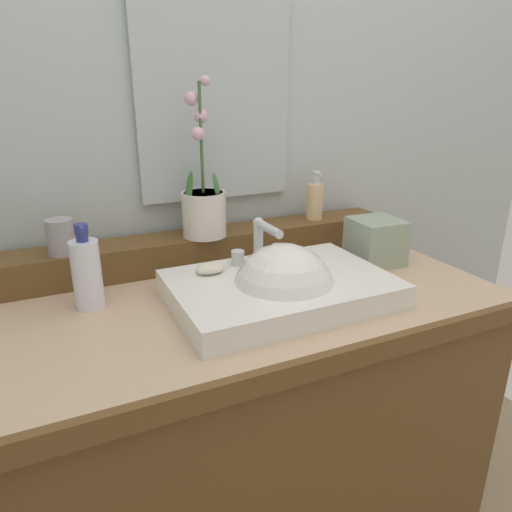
{
  "coord_description": "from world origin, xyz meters",
  "views": [
    {
      "loc": [
        -0.4,
        -0.93,
        1.29
      ],
      "look_at": [
        0.03,
        -0.02,
        0.93
      ],
      "focal_mm": 32.7,
      "sensor_mm": 36.0,
      "label": 1
    }
  ],
  "objects_px": {
    "lotion_bottle": "(87,273)",
    "sink_basin": "(282,292)",
    "tissue_box": "(376,241)",
    "potted_plant": "(204,205)",
    "soap_dispenser": "(315,200)",
    "tumbler_cup": "(61,237)",
    "soap_bar": "(210,269)"
  },
  "relations": [
    {
      "from": "tissue_box",
      "to": "tumbler_cup",
      "type": "bearing_deg",
      "value": 166.88
    },
    {
      "from": "potted_plant",
      "to": "tumbler_cup",
      "type": "relative_size",
      "value": 4.71
    },
    {
      "from": "tissue_box",
      "to": "soap_bar",
      "type": "bearing_deg",
      "value": -178.59
    },
    {
      "from": "sink_basin",
      "to": "soap_bar",
      "type": "xyz_separation_m",
      "value": [
        -0.14,
        0.1,
        0.04
      ]
    },
    {
      "from": "lotion_bottle",
      "to": "sink_basin",
      "type": "bearing_deg",
      "value": -21.33
    },
    {
      "from": "lotion_bottle",
      "to": "potted_plant",
      "type": "bearing_deg",
      "value": 23.7
    },
    {
      "from": "soap_bar",
      "to": "lotion_bottle",
      "type": "height_order",
      "value": "lotion_bottle"
    },
    {
      "from": "soap_bar",
      "to": "potted_plant",
      "type": "bearing_deg",
      "value": 74.21
    },
    {
      "from": "tissue_box",
      "to": "soap_dispenser",
      "type": "bearing_deg",
      "value": 109.19
    },
    {
      "from": "soap_dispenser",
      "to": "lotion_bottle",
      "type": "height_order",
      "value": "soap_dispenser"
    },
    {
      "from": "soap_bar",
      "to": "soap_dispenser",
      "type": "relative_size",
      "value": 0.48
    },
    {
      "from": "tumbler_cup",
      "to": "tissue_box",
      "type": "xyz_separation_m",
      "value": [
        0.79,
        -0.18,
        -0.07
      ]
    },
    {
      "from": "tissue_box",
      "to": "potted_plant",
      "type": "bearing_deg",
      "value": 157.09
    },
    {
      "from": "lotion_bottle",
      "to": "tissue_box",
      "type": "distance_m",
      "value": 0.75
    },
    {
      "from": "sink_basin",
      "to": "tissue_box",
      "type": "relative_size",
      "value": 3.78
    },
    {
      "from": "soap_dispenser",
      "to": "sink_basin",
      "type": "bearing_deg",
      "value": -131.11
    },
    {
      "from": "soap_bar",
      "to": "tissue_box",
      "type": "distance_m",
      "value": 0.49
    },
    {
      "from": "sink_basin",
      "to": "potted_plant",
      "type": "height_order",
      "value": "potted_plant"
    },
    {
      "from": "soap_bar",
      "to": "soap_dispenser",
      "type": "xyz_separation_m",
      "value": [
        0.41,
        0.22,
        0.08
      ]
    },
    {
      "from": "tumbler_cup",
      "to": "soap_bar",
      "type": "bearing_deg",
      "value": -32.96
    },
    {
      "from": "sink_basin",
      "to": "soap_bar",
      "type": "height_order",
      "value": "sink_basin"
    },
    {
      "from": "sink_basin",
      "to": "lotion_bottle",
      "type": "bearing_deg",
      "value": 158.67
    },
    {
      "from": "soap_bar",
      "to": "tissue_box",
      "type": "xyz_separation_m",
      "value": [
        0.49,
        0.01,
        -0.0
      ]
    },
    {
      "from": "lotion_bottle",
      "to": "tissue_box",
      "type": "bearing_deg",
      "value": -3.22
    },
    {
      "from": "soap_dispenser",
      "to": "potted_plant",
      "type": "bearing_deg",
      "value": -176.17
    },
    {
      "from": "lotion_bottle",
      "to": "soap_bar",
      "type": "bearing_deg",
      "value": -11.59
    },
    {
      "from": "potted_plant",
      "to": "soap_dispenser",
      "type": "relative_size",
      "value": 2.79
    },
    {
      "from": "soap_dispenser",
      "to": "tissue_box",
      "type": "bearing_deg",
      "value": -70.81
    },
    {
      "from": "tumbler_cup",
      "to": "tissue_box",
      "type": "distance_m",
      "value": 0.81
    },
    {
      "from": "potted_plant",
      "to": "tumbler_cup",
      "type": "distance_m",
      "value": 0.36
    },
    {
      "from": "soap_bar",
      "to": "tissue_box",
      "type": "bearing_deg",
      "value": 1.41
    },
    {
      "from": "sink_basin",
      "to": "tumbler_cup",
      "type": "xyz_separation_m",
      "value": [
        -0.44,
        0.3,
        0.1
      ]
    }
  ]
}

